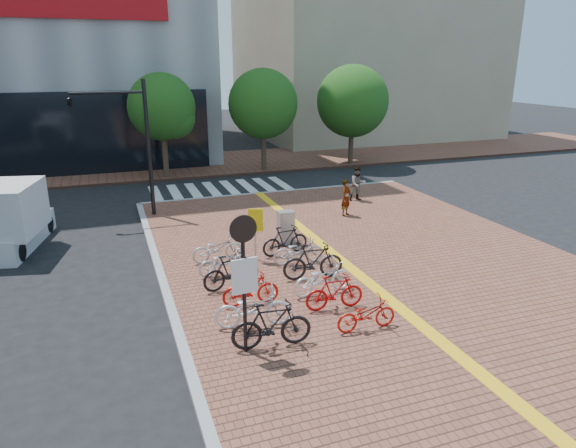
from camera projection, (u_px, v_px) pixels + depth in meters
name	position (u px, v px, depth m)	size (l,w,h in m)	color
ground	(310.00, 297.00, 15.25)	(120.00, 120.00, 0.00)	black
sidewalk	(513.00, 366.00, 11.71)	(14.00, 34.00, 0.15)	brown
tactile_strip	(478.00, 371.00, 11.37)	(0.40, 34.00, 0.01)	yellow
kerb_west	(211.00, 439.00, 9.46)	(0.25, 34.00, 0.15)	gray
kerb_north	(277.00, 193.00, 26.95)	(14.00, 0.25, 0.15)	gray
far_sidewalk	(191.00, 165.00, 34.05)	(70.00, 8.00, 0.15)	brown
building_beige	(362.00, 34.00, 46.97)	(20.00, 18.00, 18.00)	gray
crosswalk	(222.00, 189.00, 27.96)	(7.50, 4.00, 0.01)	silver
street_trees	(280.00, 105.00, 31.26)	(16.20, 4.60, 6.35)	#38281E
bike_0	(272.00, 325.00, 12.17)	(0.55, 1.95, 1.17)	black
bike_1	(253.00, 308.00, 13.15)	(0.69, 1.98, 1.04)	white
bike_2	(251.00, 289.00, 14.31)	(0.46, 1.61, 0.97)	red
bike_3	(231.00, 271.00, 15.37)	(0.51, 1.81, 1.09)	black
bike_4	(224.00, 261.00, 16.39)	(0.59, 1.69, 0.89)	silver
bike_5	(217.00, 248.00, 17.48)	(0.61, 1.75, 0.92)	#BDBCC1
bike_6	(366.00, 314.00, 13.02)	(0.56, 1.62, 0.85)	red
bike_7	(335.00, 292.00, 14.08)	(0.47, 1.68, 1.01)	red
bike_8	(322.00, 278.00, 15.02)	(0.66, 1.90, 1.00)	white
bike_9	(313.00, 261.00, 16.02)	(0.55, 1.95, 1.17)	black
bike_10	(298.00, 251.00, 17.26)	(0.61, 1.75, 0.92)	#BABABF
bike_11	(285.00, 240.00, 18.05)	(0.50, 1.76, 1.06)	black
pedestrian_a	(346.00, 198.00, 22.52)	(0.59, 0.39, 1.61)	gray
pedestrian_b	(358.00, 184.00, 24.92)	(0.81, 0.63, 1.67)	#525A68
utility_box	(286.00, 228.00, 19.08)	(0.58, 0.42, 1.27)	#A6A7AB
yellow_sign	(255.00, 225.00, 17.31)	(0.49, 0.18, 1.84)	#B7B7BC
notice_sign	(244.00, 268.00, 11.48)	(0.63, 0.16, 3.39)	black
traffic_light_pole	(113.00, 124.00, 21.28)	(3.14, 1.21, 5.85)	black
box_truck	(7.00, 217.00, 18.94)	(2.83, 4.75, 2.57)	silver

